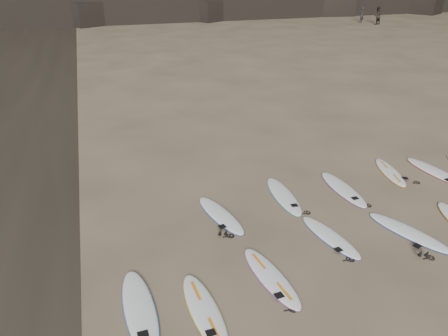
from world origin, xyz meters
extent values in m
plane|color=#897559|center=(0.00, 0.00, 0.00)|extent=(240.00, 240.00, 0.00)
cube|color=black|center=(8.00, 45.00, 1.16)|extent=(4.23, 4.46, 2.33)
cube|color=black|center=(25.00, 46.00, 1.80)|extent=(5.95, 5.19, 3.59)
cube|color=black|center=(38.00, 44.00, 1.44)|extent=(5.31, 5.56, 2.88)
cube|color=black|center=(-6.00, 45.00, 1.25)|extent=(4.49, 4.76, 2.49)
ellipsoid|color=white|center=(-4.49, -1.22, 0.04)|extent=(0.75, 2.47, 0.09)
ellipsoid|color=white|center=(-2.72, -0.64, 0.04)|extent=(0.89, 2.48, 0.09)
ellipsoid|color=white|center=(-0.56, 0.42, 0.04)|extent=(0.96, 2.33, 0.08)
ellipsoid|color=white|center=(1.59, -0.03, 0.04)|extent=(1.42, 2.52, 0.09)
ellipsoid|color=white|center=(-3.06, 2.33, 0.04)|extent=(1.10, 2.46, 0.09)
ellipsoid|color=white|center=(-0.84, 2.84, 0.05)|extent=(0.74, 2.55, 0.09)
ellipsoid|color=white|center=(1.19, 2.68, 0.05)|extent=(0.63, 2.54, 0.09)
ellipsoid|color=white|center=(3.43, 3.29, 0.04)|extent=(1.03, 2.30, 0.08)
ellipsoid|color=white|center=(4.95, 2.85, 0.05)|extent=(0.91, 2.59, 0.09)
ellipsoid|color=white|center=(-5.80, -0.80, 0.05)|extent=(0.74, 2.69, 0.10)
imported|color=black|center=(24.80, 38.15, 0.84)|extent=(0.73, 0.70, 1.69)
imported|color=black|center=(25.55, 36.25, 0.96)|extent=(1.07, 0.91, 1.91)
camera|label=1|loc=(-6.16, -8.07, 6.78)|focal=35.00mm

